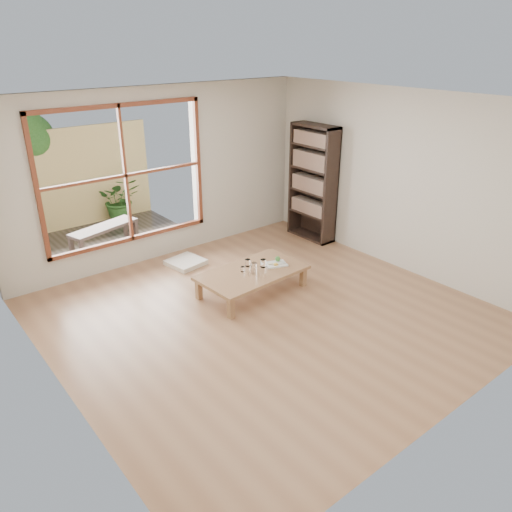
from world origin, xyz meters
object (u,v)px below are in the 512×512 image
Objects in this scene: bookshelf at (313,183)px; low_table at (252,274)px; garden_bench at (104,230)px; food_tray at (276,263)px.

low_table is at bearing -154.81° from bookshelf.
garden_bench is at bearing 150.19° from bookshelf.
low_table is at bearing -86.70° from garden_bench.
low_table is 0.40m from food_tray.
garden_bench is at bearing 135.75° from food_tray.
low_table is at bearing -165.80° from food_tray.
garden_bench is (-0.94, 2.71, 0.06)m from low_table.
bookshelf is 5.53× the size of food_tray.
bookshelf reaches higher than low_table.
food_tray is 0.29× the size of garden_bench.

